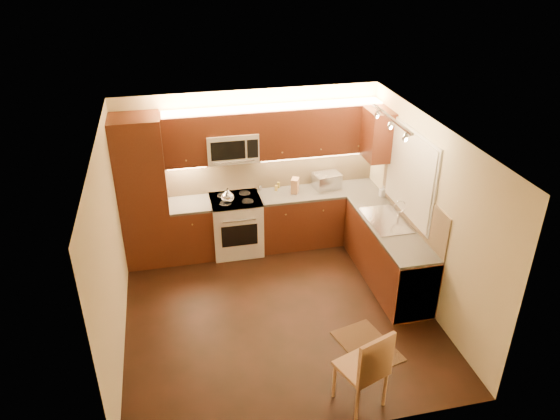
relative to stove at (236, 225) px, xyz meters
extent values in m
cube|color=black|center=(0.30, -1.68, -0.46)|extent=(4.00, 4.00, 0.01)
cube|color=beige|center=(0.30, -1.68, 2.04)|extent=(4.00, 4.00, 0.01)
cube|color=beige|center=(0.30, 0.32, 0.79)|extent=(4.00, 0.01, 2.50)
cube|color=beige|center=(0.30, -3.67, 0.79)|extent=(4.00, 0.01, 2.50)
cube|color=beige|center=(-1.70, -1.68, 0.79)|extent=(0.01, 4.00, 2.50)
cube|color=beige|center=(2.30, -1.68, 0.79)|extent=(0.01, 4.00, 2.50)
cube|color=#491D0F|center=(-1.35, 0.02, 0.69)|extent=(0.70, 0.60, 2.30)
cube|color=#491D0F|center=(-0.69, 0.02, -0.03)|extent=(0.62, 0.60, 0.86)
cube|color=#33322F|center=(-0.69, 0.02, 0.42)|extent=(0.62, 0.60, 0.04)
cube|color=#491D0F|center=(1.34, 0.02, -0.03)|extent=(1.92, 0.60, 0.86)
cube|color=#33322F|center=(1.34, 0.02, 0.42)|extent=(1.92, 0.60, 0.04)
cube|color=#491D0F|center=(2.00, -1.28, -0.03)|extent=(0.60, 2.00, 0.86)
cube|color=#33322F|center=(2.00, -1.28, 0.42)|extent=(0.60, 2.00, 0.04)
cube|color=silver|center=(2.00, -1.98, -0.03)|extent=(0.58, 0.60, 0.84)
cube|color=tan|center=(0.65, 0.31, 0.74)|extent=(3.30, 0.02, 0.60)
cube|color=tan|center=(2.29, -1.28, 0.74)|extent=(0.02, 2.00, 0.60)
cube|color=#491D0F|center=(-0.69, 0.15, 1.42)|extent=(0.62, 0.35, 0.75)
cube|color=#491D0F|center=(1.34, 0.15, 1.42)|extent=(1.92, 0.35, 0.75)
cube|color=#491D0F|center=(0.00, 0.15, 1.63)|extent=(0.76, 0.35, 0.31)
cube|color=#491D0F|center=(2.12, -0.28, 1.42)|extent=(0.35, 0.50, 0.75)
cube|color=silver|center=(2.29, -1.12, 1.14)|extent=(0.03, 1.44, 1.24)
cube|color=silver|center=(2.27, -1.12, 1.14)|extent=(0.02, 1.36, 1.16)
cube|color=silver|center=(1.85, -1.27, 2.00)|extent=(0.04, 1.20, 0.03)
cube|color=silver|center=(1.49, 0.10, 0.56)|extent=(0.45, 0.36, 0.24)
cube|color=#A7764B|center=(0.95, 0.06, 0.55)|extent=(0.16, 0.20, 0.23)
cylinder|color=silver|center=(0.44, 0.24, 0.48)|extent=(0.05, 0.05, 0.09)
cylinder|color=olive|center=(0.74, 0.26, 0.49)|extent=(0.05, 0.05, 0.10)
cylinder|color=silver|center=(0.96, 0.23, 0.49)|extent=(0.05, 0.05, 0.10)
cylinder|color=olive|center=(0.68, 0.17, 0.48)|extent=(0.05, 0.05, 0.09)
imported|color=silver|center=(2.24, -0.37, 0.53)|extent=(0.09, 0.09, 0.18)
cube|color=black|center=(1.23, -2.58, -0.45)|extent=(0.75, 0.96, 0.01)
camera|label=1|loc=(-0.91, -7.20, 4.09)|focal=33.96mm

